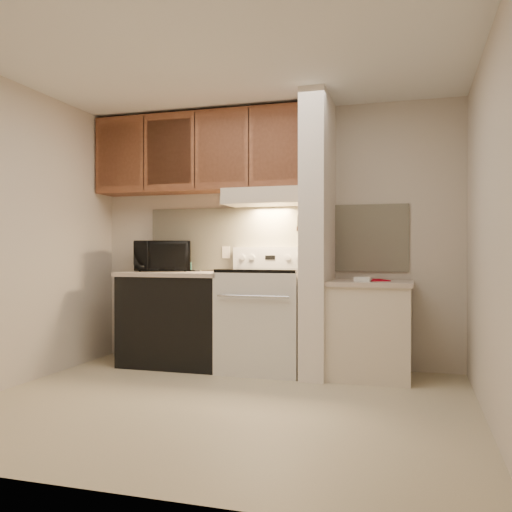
% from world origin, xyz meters
% --- Properties ---
extents(floor, '(3.60, 3.60, 0.00)m').
position_xyz_m(floor, '(0.00, 0.00, 0.00)').
color(floor, '#C5B693').
rests_on(floor, ground).
extents(ceiling, '(3.60, 3.60, 0.00)m').
position_xyz_m(ceiling, '(0.00, 0.00, 2.50)').
color(ceiling, white).
rests_on(ceiling, wall_back).
extents(wall_back, '(3.60, 2.50, 0.02)m').
position_xyz_m(wall_back, '(0.00, 1.50, 1.25)').
color(wall_back, beige).
rests_on(wall_back, floor).
extents(wall_left, '(0.02, 3.00, 2.50)m').
position_xyz_m(wall_left, '(-1.80, 0.00, 1.25)').
color(wall_left, beige).
rests_on(wall_left, floor).
extents(wall_right, '(0.02, 3.00, 2.50)m').
position_xyz_m(wall_right, '(1.80, 0.00, 1.25)').
color(wall_right, beige).
rests_on(wall_right, floor).
extents(backsplash, '(2.60, 0.02, 0.63)m').
position_xyz_m(backsplash, '(0.00, 1.49, 1.24)').
color(backsplash, beige).
rests_on(backsplash, wall_back).
extents(range_body, '(0.76, 0.65, 0.92)m').
position_xyz_m(range_body, '(0.00, 1.16, 0.46)').
color(range_body, silver).
rests_on(range_body, floor).
extents(oven_window, '(0.50, 0.01, 0.30)m').
position_xyz_m(oven_window, '(0.00, 0.84, 0.50)').
color(oven_window, black).
rests_on(oven_window, range_body).
extents(oven_handle, '(0.65, 0.02, 0.02)m').
position_xyz_m(oven_handle, '(0.00, 0.80, 0.72)').
color(oven_handle, silver).
rests_on(oven_handle, range_body).
extents(cooktop, '(0.74, 0.64, 0.03)m').
position_xyz_m(cooktop, '(0.00, 1.16, 0.94)').
color(cooktop, black).
rests_on(cooktop, range_body).
extents(range_backguard, '(0.76, 0.08, 0.20)m').
position_xyz_m(range_backguard, '(0.00, 1.44, 1.05)').
color(range_backguard, silver).
rests_on(range_backguard, range_body).
extents(range_display, '(0.10, 0.01, 0.04)m').
position_xyz_m(range_display, '(0.00, 1.40, 1.05)').
color(range_display, black).
rests_on(range_display, range_backguard).
extents(range_knob_left_outer, '(0.05, 0.02, 0.05)m').
position_xyz_m(range_knob_left_outer, '(-0.28, 1.40, 1.05)').
color(range_knob_left_outer, silver).
rests_on(range_knob_left_outer, range_backguard).
extents(range_knob_left_inner, '(0.05, 0.02, 0.05)m').
position_xyz_m(range_knob_left_inner, '(-0.18, 1.40, 1.05)').
color(range_knob_left_inner, silver).
rests_on(range_knob_left_inner, range_backguard).
extents(range_knob_right_inner, '(0.05, 0.02, 0.05)m').
position_xyz_m(range_knob_right_inner, '(0.18, 1.40, 1.05)').
color(range_knob_right_inner, silver).
rests_on(range_knob_right_inner, range_backguard).
extents(range_knob_right_outer, '(0.05, 0.02, 0.05)m').
position_xyz_m(range_knob_right_outer, '(0.28, 1.40, 1.05)').
color(range_knob_right_outer, silver).
rests_on(range_knob_right_outer, range_backguard).
extents(dishwasher_front, '(1.00, 0.63, 0.87)m').
position_xyz_m(dishwasher_front, '(-0.88, 1.17, 0.43)').
color(dishwasher_front, black).
rests_on(dishwasher_front, floor).
extents(left_countertop, '(1.04, 0.67, 0.04)m').
position_xyz_m(left_countertop, '(-0.88, 1.17, 0.89)').
color(left_countertop, '#C0AC9B').
rests_on(left_countertop, dishwasher_front).
extents(spoon_rest, '(0.20, 0.14, 0.01)m').
position_xyz_m(spoon_rest, '(-0.82, 1.36, 0.92)').
color(spoon_rest, black).
rests_on(spoon_rest, left_countertop).
extents(teal_jar, '(0.09, 0.09, 0.09)m').
position_xyz_m(teal_jar, '(-0.86, 1.39, 0.95)').
color(teal_jar, '#245A4F').
rests_on(teal_jar, left_countertop).
extents(outlet, '(0.08, 0.01, 0.12)m').
position_xyz_m(outlet, '(-0.48, 1.48, 1.10)').
color(outlet, beige).
rests_on(outlet, backsplash).
extents(microwave, '(0.66, 0.57, 0.31)m').
position_xyz_m(microwave, '(-1.10, 1.31, 1.06)').
color(microwave, black).
rests_on(microwave, left_countertop).
extents(partition_pillar, '(0.22, 0.70, 2.50)m').
position_xyz_m(partition_pillar, '(0.51, 1.15, 1.25)').
color(partition_pillar, white).
rests_on(partition_pillar, floor).
extents(pillar_trim, '(0.01, 0.70, 0.04)m').
position_xyz_m(pillar_trim, '(0.39, 1.15, 1.30)').
color(pillar_trim, brown).
rests_on(pillar_trim, partition_pillar).
extents(knife_strip, '(0.02, 0.42, 0.04)m').
position_xyz_m(knife_strip, '(0.39, 1.10, 1.32)').
color(knife_strip, black).
rests_on(knife_strip, partition_pillar).
extents(knife_blade_a, '(0.01, 0.03, 0.16)m').
position_xyz_m(knife_blade_a, '(0.38, 0.95, 1.22)').
color(knife_blade_a, silver).
rests_on(knife_blade_a, knife_strip).
extents(knife_handle_a, '(0.02, 0.02, 0.10)m').
position_xyz_m(knife_handle_a, '(0.38, 0.95, 1.37)').
color(knife_handle_a, black).
rests_on(knife_handle_a, knife_strip).
extents(knife_blade_b, '(0.01, 0.04, 0.18)m').
position_xyz_m(knife_blade_b, '(0.38, 1.01, 1.21)').
color(knife_blade_b, silver).
rests_on(knife_blade_b, knife_strip).
extents(knife_handle_b, '(0.02, 0.02, 0.10)m').
position_xyz_m(knife_handle_b, '(0.38, 1.02, 1.37)').
color(knife_handle_b, black).
rests_on(knife_handle_b, knife_strip).
extents(knife_blade_c, '(0.01, 0.04, 0.20)m').
position_xyz_m(knife_blade_c, '(0.38, 1.10, 1.20)').
color(knife_blade_c, silver).
rests_on(knife_blade_c, knife_strip).
extents(knife_handle_c, '(0.02, 0.02, 0.10)m').
position_xyz_m(knife_handle_c, '(0.38, 1.09, 1.37)').
color(knife_handle_c, black).
rests_on(knife_handle_c, knife_strip).
extents(knife_blade_d, '(0.01, 0.04, 0.16)m').
position_xyz_m(knife_blade_d, '(0.38, 1.19, 1.22)').
color(knife_blade_d, silver).
rests_on(knife_blade_d, knife_strip).
extents(knife_handle_d, '(0.02, 0.02, 0.10)m').
position_xyz_m(knife_handle_d, '(0.38, 1.18, 1.37)').
color(knife_handle_d, black).
rests_on(knife_handle_d, knife_strip).
extents(knife_blade_e, '(0.01, 0.04, 0.18)m').
position_xyz_m(knife_blade_e, '(0.38, 1.26, 1.21)').
color(knife_blade_e, silver).
rests_on(knife_blade_e, knife_strip).
extents(knife_handle_e, '(0.02, 0.02, 0.10)m').
position_xyz_m(knife_handle_e, '(0.38, 1.25, 1.37)').
color(knife_handle_e, black).
rests_on(knife_handle_e, knife_strip).
extents(oven_mitt, '(0.03, 0.11, 0.25)m').
position_xyz_m(oven_mitt, '(0.38, 1.32, 1.15)').
color(oven_mitt, gray).
rests_on(oven_mitt, partition_pillar).
extents(right_cab_base, '(0.70, 0.60, 0.81)m').
position_xyz_m(right_cab_base, '(0.97, 1.15, 0.40)').
color(right_cab_base, beige).
rests_on(right_cab_base, floor).
extents(right_countertop, '(0.74, 0.64, 0.04)m').
position_xyz_m(right_countertop, '(0.97, 1.15, 0.83)').
color(right_countertop, '#C0AC9B').
rests_on(right_countertop, right_cab_base).
extents(red_folder, '(0.32, 0.36, 0.01)m').
position_xyz_m(red_folder, '(0.99, 1.20, 0.86)').
color(red_folder, '#9C000F').
rests_on(red_folder, right_countertop).
extents(white_box, '(0.15, 0.11, 0.04)m').
position_xyz_m(white_box, '(0.92, 1.05, 0.87)').
color(white_box, white).
rests_on(white_box, right_countertop).
extents(range_hood, '(0.78, 0.44, 0.15)m').
position_xyz_m(range_hood, '(0.00, 1.28, 1.62)').
color(range_hood, beige).
rests_on(range_hood, upper_cabinets).
extents(hood_lip, '(0.78, 0.04, 0.06)m').
position_xyz_m(hood_lip, '(0.00, 1.07, 1.58)').
color(hood_lip, beige).
rests_on(hood_lip, range_hood).
extents(upper_cabinets, '(2.18, 0.33, 0.77)m').
position_xyz_m(upper_cabinets, '(-0.69, 1.32, 2.08)').
color(upper_cabinets, brown).
rests_on(upper_cabinets, wall_back).
extents(cab_door_a, '(0.46, 0.01, 0.63)m').
position_xyz_m(cab_door_a, '(-1.51, 1.17, 2.08)').
color(cab_door_a, brown).
rests_on(cab_door_a, upper_cabinets).
extents(cab_gap_a, '(0.01, 0.01, 0.73)m').
position_xyz_m(cab_gap_a, '(-1.23, 1.16, 2.08)').
color(cab_gap_a, black).
rests_on(cab_gap_a, upper_cabinets).
extents(cab_door_b, '(0.46, 0.01, 0.63)m').
position_xyz_m(cab_door_b, '(-0.96, 1.17, 2.08)').
color(cab_door_b, brown).
rests_on(cab_door_b, upper_cabinets).
extents(cab_gap_b, '(0.01, 0.01, 0.73)m').
position_xyz_m(cab_gap_b, '(-0.69, 1.16, 2.08)').
color(cab_gap_b, black).
rests_on(cab_gap_b, upper_cabinets).
extents(cab_door_c, '(0.46, 0.01, 0.63)m').
position_xyz_m(cab_door_c, '(-0.42, 1.17, 2.08)').
color(cab_door_c, brown).
rests_on(cab_door_c, upper_cabinets).
extents(cab_gap_c, '(0.01, 0.01, 0.73)m').
position_xyz_m(cab_gap_c, '(-0.14, 1.16, 2.08)').
color(cab_gap_c, black).
rests_on(cab_gap_c, upper_cabinets).
extents(cab_door_d, '(0.46, 0.01, 0.63)m').
position_xyz_m(cab_door_d, '(0.13, 1.17, 2.08)').
color(cab_door_d, brown).
rests_on(cab_door_d, upper_cabinets).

